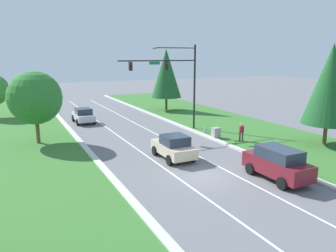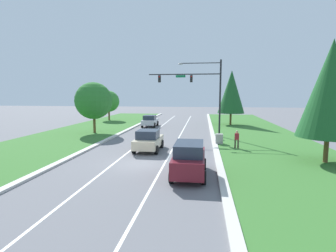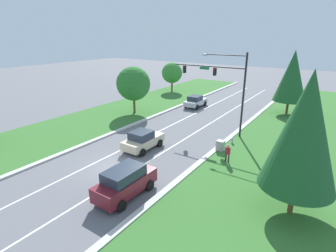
# 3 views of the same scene
# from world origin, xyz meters

# --- Properties ---
(ground_plane) EXTENTS (160.00, 160.00, 0.00)m
(ground_plane) POSITION_xyz_m (0.00, 0.00, 0.00)
(ground_plane) COLOR slate
(curb_strip_right) EXTENTS (0.50, 90.00, 0.15)m
(curb_strip_right) POSITION_xyz_m (5.65, 0.00, 0.07)
(curb_strip_right) COLOR beige
(curb_strip_right) RESTS_ON ground_plane
(curb_strip_left) EXTENTS (0.50, 90.00, 0.15)m
(curb_strip_left) POSITION_xyz_m (-5.65, 0.00, 0.07)
(curb_strip_left) COLOR beige
(curb_strip_left) RESTS_ON ground_plane
(grass_verge_right) EXTENTS (10.00, 90.00, 0.08)m
(grass_verge_right) POSITION_xyz_m (10.90, 0.00, 0.04)
(grass_verge_right) COLOR #38702D
(grass_verge_right) RESTS_ON ground_plane
(grass_verge_left) EXTENTS (10.00, 90.00, 0.08)m
(grass_verge_left) POSITION_xyz_m (-10.90, 0.00, 0.04)
(grass_verge_left) COLOR #38702D
(grass_verge_left) RESTS_ON ground_plane
(lane_stripe_inner_left) EXTENTS (0.14, 81.00, 0.01)m
(lane_stripe_inner_left) POSITION_xyz_m (-1.80, 0.00, 0.00)
(lane_stripe_inner_left) COLOR white
(lane_stripe_inner_left) RESTS_ON ground_plane
(lane_stripe_inner_right) EXTENTS (0.14, 81.00, 0.01)m
(lane_stripe_inner_right) POSITION_xyz_m (1.80, 0.00, 0.00)
(lane_stripe_inner_right) COLOR white
(lane_stripe_inner_right) RESTS_ON ground_plane
(traffic_signal_mast) EXTENTS (8.25, 0.41, 8.72)m
(traffic_signal_mast) POSITION_xyz_m (4.10, 12.45, 5.78)
(traffic_signal_mast) COLOR black
(traffic_signal_mast) RESTS_ON ground_plane
(champagne_sedan) EXTENTS (2.19, 4.26, 1.84)m
(champagne_sedan) POSITION_xyz_m (-0.21, 4.29, 0.92)
(champagne_sedan) COLOR beige
(champagne_sedan) RESTS_ON ground_plane
(silver_sedan) EXTENTS (2.10, 4.27, 1.72)m
(silver_sedan) POSITION_xyz_m (-3.47, 20.87, 0.87)
(silver_sedan) COLOR silver
(silver_sedan) RESTS_ON ground_plane
(burgundy_suv) EXTENTS (2.07, 4.57, 2.07)m
(burgundy_suv) POSITION_xyz_m (3.68, -2.34, 1.07)
(burgundy_suv) COLOR maroon
(burgundy_suv) RESTS_ON ground_plane
(utility_cabinet) EXTENTS (0.70, 0.60, 1.05)m
(utility_cabinet) POSITION_xyz_m (6.08, 7.92, 0.53)
(utility_cabinet) COLOR #9E9E99
(utility_cabinet) RESTS_ON ground_plane
(pedestrian) EXTENTS (0.42, 0.29, 1.69)m
(pedestrian) POSITION_xyz_m (7.52, 6.01, 0.94)
(pedestrian) COLOR #42382D
(pedestrian) RESTS_ON ground_plane
(fire_hydrant) EXTENTS (0.34, 0.20, 0.70)m
(fire_hydrant) POSITION_xyz_m (6.37, 10.23, 0.34)
(fire_hydrant) COLOR #B7B7BC
(fire_hydrant) RESTS_ON ground_plane
(conifer_near_right_tree) EXTENTS (4.24, 4.24, 8.69)m
(conifer_near_right_tree) POSITION_xyz_m (13.21, 1.85, 5.30)
(conifer_near_right_tree) COLOR brown
(conifer_near_right_tree) RESTS_ON ground_plane
(conifer_far_right_tree) EXTENTS (4.14, 4.14, 8.54)m
(conifer_far_right_tree) POSITION_xyz_m (8.79, 24.22, 5.22)
(conifer_far_right_tree) COLOR brown
(conifer_far_right_tree) RESTS_ON ground_plane
(oak_far_left_tree) EXTENTS (4.58, 4.58, 6.38)m
(oak_far_left_tree) POSITION_xyz_m (-9.01, 13.29, 4.08)
(oak_far_left_tree) COLOR brown
(oak_far_left_tree) RESTS_ON ground_plane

